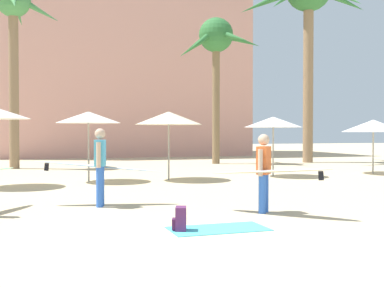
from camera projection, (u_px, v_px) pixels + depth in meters
The scene contains 13 objects.
ground at pixel (338, 280), 5.58m from camera, with size 120.00×120.00×0.00m, color #C6B28C.
hotel_pink at pixel (118, 42), 37.38m from camera, with size 17.96×10.49×17.37m, color #DB9989.
palm_tree_left at pixel (309, 1), 27.18m from camera, with size 7.43×7.20×11.08m.
palm_tree_center at pixel (216, 44), 26.14m from camera, with size 4.57×4.69×7.86m.
palm_tree_right at pixel (14, 22), 22.52m from camera, with size 4.24×4.35×8.61m.
cafe_umbrella_0 at pixel (273, 122), 18.69m from camera, with size 2.24×2.24×2.30m.
cafe_umbrella_1 at pixel (88, 117), 16.67m from camera, with size 2.22×2.22×2.41m.
cafe_umbrella_3 at pixel (169, 118), 17.27m from camera, with size 2.38×2.38×2.44m.
cafe_umbrella_4 at pixel (373, 126), 19.91m from camera, with size 2.53×2.53×2.21m.
beach_towel at pixel (218, 229), 8.52m from camera, with size 1.72×0.87×0.01m, color #4CC6D6.
backpack at pixel (180, 219), 8.34m from camera, with size 0.31×0.34×0.42m.
person_near_right at pixel (266, 170), 10.12m from camera, with size 2.05×2.18×1.66m.
person_mid_center at pixel (100, 165), 11.19m from camera, with size 2.98×1.08×1.79m.
Camera 1 is at (-3.22, -4.81, 1.70)m, focal length 45.52 mm.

